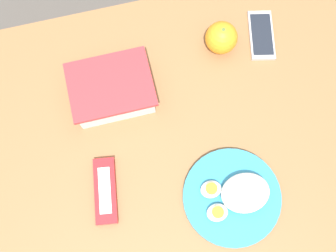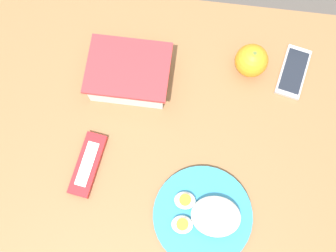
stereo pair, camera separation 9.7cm
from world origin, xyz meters
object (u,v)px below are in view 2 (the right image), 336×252
object	(u,v)px
rice_plate	(205,215)
candy_bar	(88,164)
food_container	(130,74)
orange_fruit	(251,61)
cell_phone	(293,72)

from	to	relation	value
rice_plate	candy_bar	world-z (taller)	rice_plate
food_container	orange_fruit	bearing A→B (deg)	13.39
orange_fruit	candy_bar	world-z (taller)	orange_fruit
food_container	cell_phone	size ratio (longest dim) A/B	1.32
orange_fruit	candy_bar	size ratio (longest dim) A/B	0.52
rice_plate	orange_fruit	bearing A→B (deg)	79.03
orange_fruit	cell_phone	bearing A→B (deg)	0.21
orange_fruit	candy_bar	distance (m)	0.49
candy_bar	rice_plate	bearing A→B (deg)	-16.20
rice_plate	food_container	bearing A→B (deg)	124.95
orange_fruit	rice_plate	world-z (taller)	orange_fruit
cell_phone	orange_fruit	bearing A→B (deg)	-179.79
food_container	cell_phone	world-z (taller)	food_container
candy_bar	cell_phone	size ratio (longest dim) A/B	1.05
orange_fruit	cell_phone	world-z (taller)	orange_fruit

